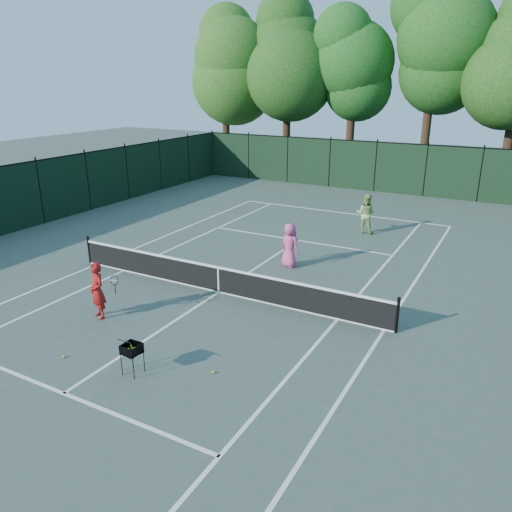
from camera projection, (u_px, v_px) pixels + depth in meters
The scene contains 21 objects.
ground at pixel (219, 292), 16.41m from camera, with size 90.00×90.00×0.00m, color #425046.
sideline_doubles_left at pixel (97, 264), 18.88m from camera, with size 0.10×23.77×0.01m, color white.
sideline_doubles_right at pixel (384, 330), 13.93m from camera, with size 0.10×23.77×0.01m, color white.
sideline_singles_left at pixel (124, 271), 18.27m from camera, with size 0.10×23.77×0.01m, color white.
sideline_singles_right at pixel (338, 319), 14.55m from camera, with size 0.10×23.77×0.01m, color white.
baseline_far at pixel (341, 213), 26.24m from camera, with size 10.97×0.10×0.01m, color white.
service_line_near at pixel (64, 393), 11.11m from camera, with size 8.23×0.10×0.01m, color white.
service_line_far at pixel (298, 240), 21.71m from camera, with size 8.23×0.10×0.01m, color white.
center_service_line at pixel (219, 292), 16.41m from camera, with size 0.10×12.80×0.01m, color white.
tennis_net at pixel (218, 279), 16.25m from camera, with size 11.69×0.09×1.06m.
fence_far at pixel (375, 167), 30.81m from camera, with size 24.00×0.05×3.00m, color black.
tree_0 at pixel (225, 58), 37.35m from camera, with size 6.40×6.40×13.14m.
tree_1 at pixel (288, 49), 35.33m from camera, with size 6.80×6.80×13.98m.
tree_2 at pixel (355, 62), 33.23m from camera, with size 6.00×6.00×12.40m.
tree_3 at pixel (436, 39), 30.96m from camera, with size 7.00×7.00×14.45m.
coach at pixel (98, 291), 14.40m from camera, with size 1.06×0.61×1.70m.
player_pink at pixel (290, 245), 18.42m from camera, with size 0.95×0.79×1.66m.
player_green at pixel (366, 214), 22.48m from camera, with size 0.90×0.72×1.79m.
ball_hopper at pixel (132, 349), 11.67m from camera, with size 0.47×0.47×0.78m.
loose_ball_near_cart at pixel (213, 372), 11.86m from camera, with size 0.07×0.07×0.07m, color #D3E42E.
loose_ball_midcourt at pixel (63, 357), 12.52m from camera, with size 0.07×0.07×0.07m, color #CEDB2C.
Camera 1 is at (8.29, -12.64, 6.60)m, focal length 35.00 mm.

